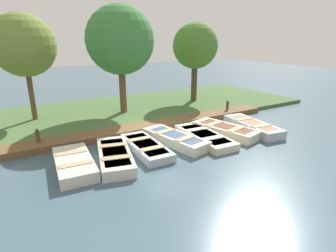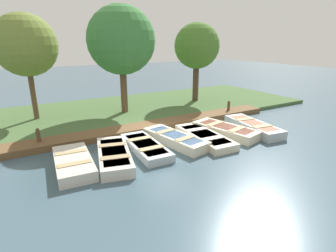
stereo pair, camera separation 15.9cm
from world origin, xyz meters
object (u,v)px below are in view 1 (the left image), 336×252
rowboat_2 (146,147)px  rowboat_6 (252,126)px  park_tree_far_left (24,46)px  mooring_post_near (38,139)px  park_tree_left (120,41)px  rowboat_5 (225,130)px  rowboat_4 (204,137)px  park_tree_center (195,46)px  mooring_post_far (227,107)px  rowboat_0 (74,163)px  rowboat_1 (115,156)px  rowboat_3 (175,139)px

rowboat_2 → rowboat_6: bearing=88.0°
rowboat_2 → park_tree_far_left: (-6.45, -3.41, 3.83)m
mooring_post_near → park_tree_left: size_ratio=0.14×
rowboat_2 → park_tree_far_left: 8.24m
rowboat_6 → rowboat_5: bearing=-93.0°
rowboat_5 → rowboat_6: size_ratio=0.98×
rowboat_2 → rowboat_4: (0.26, 2.76, -0.00)m
park_tree_center → mooring_post_far: bearing=-0.8°
mooring_post_far → park_tree_center: park_tree_center is taller
mooring_post_far → mooring_post_near: bearing=-90.0°
mooring_post_far → park_tree_center: size_ratio=0.16×
rowboat_6 → mooring_post_near: size_ratio=4.03×
rowboat_0 → rowboat_4: 5.57m
park_tree_left → park_tree_far_left: bearing=-102.3°
rowboat_5 → mooring_post_far: 3.61m
rowboat_1 → rowboat_4: rowboat_1 is taller
park_tree_center → park_tree_far_left: bearing=-93.1°
park_tree_far_left → rowboat_1: bearing=16.7°
rowboat_2 → mooring_post_far: size_ratio=3.65×
rowboat_3 → mooring_post_far: size_ratio=3.94×
rowboat_4 → mooring_post_far: size_ratio=4.04×
rowboat_5 → rowboat_6: 1.53m
rowboat_0 → park_tree_far_left: (-6.60, -0.60, 3.79)m
rowboat_6 → park_tree_left: bearing=-135.2°
rowboat_2 → park_tree_left: park_tree_left is taller
rowboat_2 → park_tree_left: bearing=169.4°
rowboat_2 → rowboat_5: size_ratio=0.93×
rowboat_5 → park_tree_center: size_ratio=0.62×
park_tree_left → mooring_post_near: bearing=-58.6°
rowboat_6 → mooring_post_far: bearing=168.4°
mooring_post_far → rowboat_5: bearing=-44.4°
rowboat_5 → park_tree_far_left: size_ratio=0.60×
rowboat_4 → mooring_post_near: size_ratio=4.04×
rowboat_6 → park_tree_center: 7.38m
rowboat_6 → rowboat_3: bearing=-88.5°
park_tree_left → mooring_post_far: bearing=61.0°
rowboat_1 → rowboat_2: bearing=115.0°
rowboat_6 → rowboat_0: bearing=-83.9°
mooring_post_far → park_tree_center: 4.87m
rowboat_5 → mooring_post_near: size_ratio=3.94×
rowboat_2 → rowboat_5: bearing=90.5°
rowboat_6 → park_tree_far_left: (-6.87, -9.03, 3.77)m
park_tree_far_left → park_tree_left: 4.77m
rowboat_0 → mooring_post_far: (-2.59, 9.45, 0.22)m
rowboat_0 → rowboat_5: size_ratio=0.84×
park_tree_far_left → park_tree_center: size_ratio=1.03×
rowboat_3 → rowboat_5: 2.69m
rowboat_6 → park_tree_center: size_ratio=0.63×
rowboat_4 → rowboat_6: rowboat_6 is taller
rowboat_1 → mooring_post_near: size_ratio=3.88×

